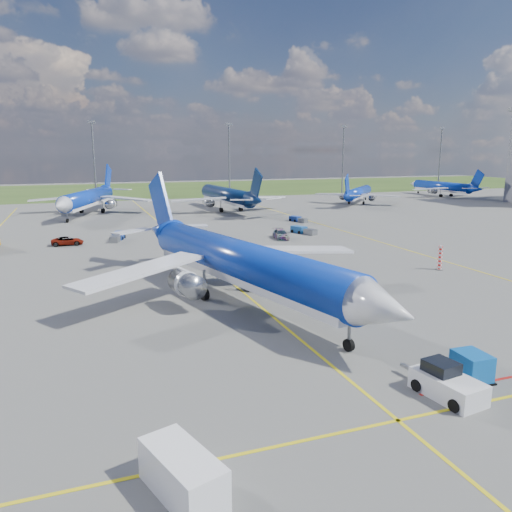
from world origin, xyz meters
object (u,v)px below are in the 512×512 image
object	(u,v)px
warning_post	(440,258)
pushback_tug	(446,383)
service_car_b	(67,241)
bg_jet_ne	(358,204)
uld_container	(472,366)
service_van	(182,474)
baggage_tug_c	(117,237)
baggage_tug_w	(303,230)
baggage_tug_e	(298,219)
bg_jet_n	(227,210)
bg_jet_nnw	(89,214)
bg_jet_ene	(441,196)
main_airliner	(242,302)
service_car_c	(281,234)

from	to	relation	value
warning_post	pushback_tug	size ratio (longest dim) A/B	0.49
service_car_b	bg_jet_ne	bearing A→B (deg)	-62.64
uld_container	service_van	bearing A→B (deg)	-164.53
service_car_b	baggage_tug_c	world-z (taller)	service_car_b
uld_container	baggage_tug_c	world-z (taller)	uld_container
uld_container	baggage_tug_w	world-z (taller)	uld_container
pushback_tug	baggage_tug_e	distance (m)	74.95
bg_jet_n	baggage_tug_e	xyz separation A→B (m)	(8.19, -23.75, 0.49)
bg_jet_nnw	pushback_tug	xyz separation A→B (m)	(17.50, -98.66, 0.82)
bg_jet_ne	baggage_tug_e	xyz separation A→B (m)	(-30.65, -27.00, 0.49)
baggage_tug_w	uld_container	bearing A→B (deg)	-124.59
service_van	baggage_tug_c	bearing A→B (deg)	69.65
bg_jet_ne	baggage_tug_w	size ratio (longest dim) A/B	5.86
bg_jet_ne	baggage_tug_e	distance (m)	40.85
bg_jet_ene	baggage_tug_w	xyz separation A→B (m)	(-73.36, -51.77, 0.56)
bg_jet_n	main_airliner	xyz separation A→B (m)	(-20.29, -72.87, 0.00)
bg_jet_n	baggage_tug_w	xyz separation A→B (m)	(2.70, -37.83, 0.56)
bg_jet_n	bg_jet_ene	bearing A→B (deg)	-173.74
pushback_tug	uld_container	bearing A→B (deg)	14.01
bg_jet_ene	pushback_tug	world-z (taller)	bg_jet_ene
bg_jet_ene	main_airliner	distance (m)	129.69
main_airliner	baggage_tug_c	bearing A→B (deg)	88.24
bg_jet_ne	service_van	bearing A→B (deg)	98.40
uld_container	baggage_tug_w	distance (m)	57.85
baggage_tug_w	service_van	bearing A→B (deg)	-139.58
baggage_tug_e	bg_jet_nnw	bearing A→B (deg)	129.82
uld_container	baggage_tug_w	xyz separation A→B (m)	(14.39, 56.03, -0.33)
bg_jet_n	bg_jet_ene	distance (m)	77.32
bg_jet_ene	main_airliner	bearing A→B (deg)	40.42
bg_jet_n	service_van	size ratio (longest dim) A/B	9.00
uld_container	bg_jet_n	bearing A→B (deg)	85.33
bg_jet_ene	baggage_tug_c	xyz separation A→B (m)	(-104.89, -47.40, 0.57)
warning_post	bg_jet_ne	size ratio (longest dim) A/B	0.09
bg_jet_nnw	pushback_tug	bearing A→B (deg)	-60.62
bg_jet_n	baggage_tug_c	xyz separation A→B (m)	(-28.83, -33.46, 0.57)
bg_jet_n	service_car_b	world-z (taller)	bg_jet_n
baggage_tug_e	service_car_c	bearing A→B (deg)	-138.60
pushback_tug	bg_jet_nnw	bearing A→B (deg)	91.78
uld_container	service_car_c	xyz separation A→B (m)	(8.69, 52.51, -0.15)
bg_jet_ne	uld_container	xyz separation A→B (m)	(-50.53, -97.10, 0.89)
service_car_c	baggage_tug_e	bearing A→B (deg)	67.88
warning_post	baggage_tug_e	world-z (taller)	warning_post
uld_container	baggage_tug_w	size ratio (longest dim) A/B	0.41
bg_jet_nnw	bg_jet_ene	world-z (taller)	bg_jet_nnw
pushback_tug	uld_container	size ratio (longest dim) A/B	2.73
main_airliner	baggage_tug_e	size ratio (longest dim) A/B	9.10
pushback_tug	service_car_c	world-z (taller)	pushback_tug
baggage_tug_c	warning_post	bearing A→B (deg)	-27.58
warning_post	bg_jet_ene	world-z (taller)	bg_jet_ene
service_car_c	bg_jet_ne	bearing A→B (deg)	57.16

